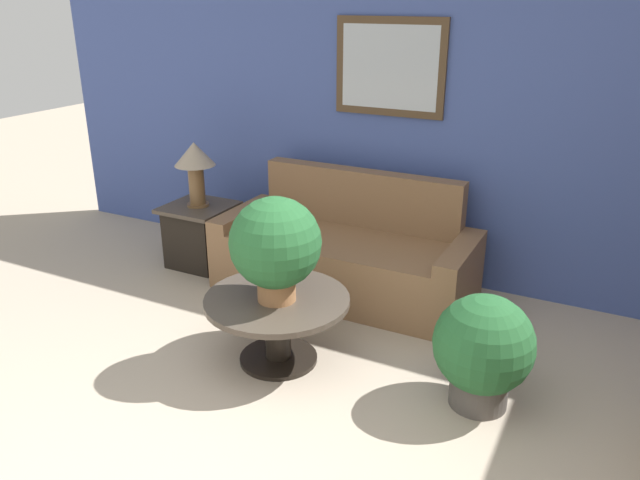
# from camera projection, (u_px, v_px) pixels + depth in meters

# --- Properties ---
(wall_back) EXTENTS (7.86, 0.09, 2.60)m
(wall_back) POSITION_uv_depth(u_px,v_px,m) (434.00, 129.00, 5.10)
(wall_back) COLOR #42569E
(wall_back) RESTS_ON ground_plane
(couch_main) EXTENTS (2.12, 0.87, 0.97)m
(couch_main) POSITION_uv_depth(u_px,v_px,m) (346.00, 256.00, 5.18)
(couch_main) COLOR brown
(couch_main) RESTS_ON ground_plane
(coffee_table) EXTENTS (0.97, 0.97, 0.48)m
(coffee_table) POSITION_uv_depth(u_px,v_px,m) (277.00, 315.00, 4.16)
(coffee_table) COLOR black
(coffee_table) RESTS_ON ground_plane
(side_table) EXTENTS (0.58, 0.58, 0.57)m
(side_table) POSITION_uv_depth(u_px,v_px,m) (200.00, 234.00, 5.71)
(side_table) COLOR black
(side_table) RESTS_ON ground_plane
(table_lamp) EXTENTS (0.36, 0.36, 0.58)m
(table_lamp) POSITION_uv_depth(u_px,v_px,m) (195.00, 161.00, 5.46)
(table_lamp) COLOR brown
(table_lamp) RESTS_ON side_table
(potted_plant_on_table) EXTENTS (0.59, 0.59, 0.70)m
(potted_plant_on_table) POSITION_uv_depth(u_px,v_px,m) (275.00, 245.00, 3.94)
(potted_plant_on_table) COLOR #9E6B42
(potted_plant_on_table) RESTS_ON coffee_table
(potted_plant_floor) EXTENTS (0.60, 0.60, 0.72)m
(potted_plant_floor) POSITION_uv_depth(u_px,v_px,m) (483.00, 349.00, 3.69)
(potted_plant_floor) COLOR #4C4742
(potted_plant_floor) RESTS_ON ground_plane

